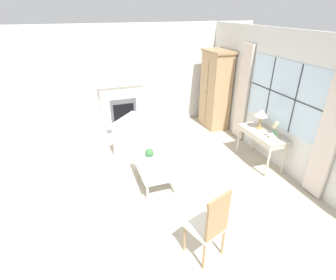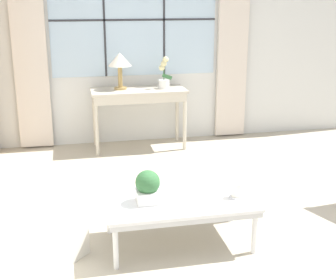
% 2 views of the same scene
% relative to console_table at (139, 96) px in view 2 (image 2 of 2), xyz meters
% --- Properties ---
extents(ground_plane, '(14.00, 14.00, 0.00)m').
position_rel_console_table_xyz_m(ground_plane, '(0.01, -2.69, -0.66)').
color(ground_plane, '#B2A893').
extents(wall_back_windowed, '(7.20, 0.14, 2.80)m').
position_rel_console_table_xyz_m(wall_back_windowed, '(0.01, 0.33, 0.73)').
color(wall_back_windowed, silver).
rests_on(wall_back_windowed, ground_plane).
extents(console_table, '(1.15, 0.49, 0.74)m').
position_rel_console_table_xyz_m(console_table, '(0.00, 0.00, 0.00)').
color(console_table, beige).
rests_on(console_table, ground_plane).
extents(table_lamp, '(0.28, 0.28, 0.44)m').
position_rel_console_table_xyz_m(table_lamp, '(-0.21, 0.05, 0.43)').
color(table_lamp, '#9E7F47').
rests_on(table_lamp, console_table).
extents(potted_orchid, '(0.17, 0.13, 0.39)m').
position_rel_console_table_xyz_m(potted_orchid, '(0.32, -0.00, 0.24)').
color(potted_orchid, white).
rests_on(potted_orchid, console_table).
extents(coffee_table, '(1.12, 0.63, 0.37)m').
position_rel_console_table_xyz_m(coffee_table, '(-0.06, -2.45, -0.33)').
color(coffee_table, silver).
rests_on(coffee_table, ground_plane).
extents(potted_plant_small, '(0.18, 0.18, 0.25)m').
position_rel_console_table_xyz_m(potted_plant_small, '(-0.30, -2.46, -0.17)').
color(potted_plant_small, white).
rests_on(potted_plant_small, coffee_table).
extents(pillar_candle, '(0.12, 0.12, 0.13)m').
position_rel_console_table_xyz_m(pillar_candle, '(0.37, -2.52, -0.23)').
color(pillar_candle, silver).
rests_on(pillar_candle, coffee_table).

